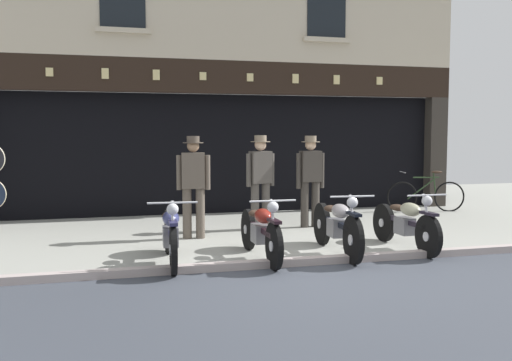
% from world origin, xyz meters
% --- Properties ---
extents(ground, '(22.78, 22.00, 0.18)m').
position_xyz_m(ground, '(0.00, -0.98, -0.04)').
color(ground, '#97988F').
extents(shop_facade, '(11.08, 4.42, 5.90)m').
position_xyz_m(shop_facade, '(0.00, 7.04, 1.65)').
color(shop_facade, black).
rests_on(shop_facade, ground).
extents(motorcycle_left, '(0.62, 1.98, 0.92)m').
position_xyz_m(motorcycle_left, '(-1.76, 0.64, 0.42)').
color(motorcycle_left, black).
rests_on(motorcycle_left, ground).
extents(motorcycle_center_left, '(0.62, 1.96, 0.90)m').
position_xyz_m(motorcycle_center_left, '(-0.51, 0.59, 0.42)').
color(motorcycle_center_left, black).
rests_on(motorcycle_center_left, ground).
extents(motorcycle_center, '(0.62, 2.05, 0.93)m').
position_xyz_m(motorcycle_center, '(0.65, 0.62, 0.43)').
color(motorcycle_center, black).
rests_on(motorcycle_center, ground).
extents(motorcycle_center_right, '(0.62, 1.91, 0.90)m').
position_xyz_m(motorcycle_center_right, '(1.79, 0.65, 0.41)').
color(motorcycle_center_right, black).
rests_on(motorcycle_center_right, ground).
extents(salesman_left, '(0.55, 0.34, 1.71)m').
position_xyz_m(salesman_left, '(-1.15, 2.42, 0.95)').
color(salesman_left, brown).
rests_on(salesman_left, ground).
extents(shopkeeper_center, '(0.55, 0.36, 1.72)m').
position_xyz_m(shopkeeper_center, '(0.17, 3.00, 0.96)').
color(shopkeeper_center, '#47423D').
rests_on(shopkeeper_center, ground).
extents(salesman_right, '(0.56, 0.35, 1.71)m').
position_xyz_m(salesman_right, '(1.14, 3.00, 0.95)').
color(salesman_right, '#38332D').
rests_on(salesman_right, ground).
extents(advert_board_near, '(0.81, 0.03, 0.94)m').
position_xyz_m(advert_board_near, '(2.12, 5.40, 1.88)').
color(advert_board_near, beige).
extents(advert_board_far, '(0.77, 0.03, 0.93)m').
position_xyz_m(advert_board_far, '(3.28, 5.40, 1.90)').
color(advert_board_far, silver).
extents(leaning_bicycle, '(1.70, 0.63, 0.93)m').
position_xyz_m(leaning_bicycle, '(4.43, 4.33, 0.37)').
color(leaning_bicycle, black).
rests_on(leaning_bicycle, ground).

